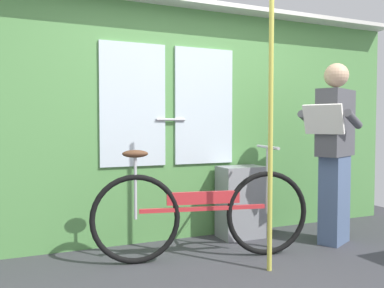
{
  "coord_description": "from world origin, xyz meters",
  "views": [
    {
      "loc": [
        -1.5,
        -2.29,
        1.08
      ],
      "look_at": [
        -0.19,
        0.75,
        0.92
      ],
      "focal_mm": 37.93,
      "sensor_mm": 36.0,
      "label": 1
    }
  ],
  "objects_px": {
    "passenger_reading_newspaper": "(335,149)",
    "handrail_pole": "(271,124)",
    "trash_bin_by_wall": "(241,202)",
    "bicycle_near_door": "(202,213)"
  },
  "relations": [
    {
      "from": "passenger_reading_newspaper",
      "to": "bicycle_near_door",
      "type": "bearing_deg",
      "value": -29.07
    },
    {
      "from": "bicycle_near_door",
      "to": "trash_bin_by_wall",
      "type": "distance_m",
      "value": 0.76
    },
    {
      "from": "trash_bin_by_wall",
      "to": "handrail_pole",
      "type": "distance_m",
      "value": 1.18
    },
    {
      "from": "trash_bin_by_wall",
      "to": "handrail_pole",
      "type": "bearing_deg",
      "value": -106.98
    },
    {
      "from": "passenger_reading_newspaper",
      "to": "handrail_pole",
      "type": "bearing_deg",
      "value": -5.21
    },
    {
      "from": "trash_bin_by_wall",
      "to": "passenger_reading_newspaper",
      "type": "bearing_deg",
      "value": -37.25
    },
    {
      "from": "bicycle_near_door",
      "to": "handrail_pole",
      "type": "distance_m",
      "value": 0.9
    },
    {
      "from": "bicycle_near_door",
      "to": "passenger_reading_newspaper",
      "type": "height_order",
      "value": "passenger_reading_newspaper"
    },
    {
      "from": "bicycle_near_door",
      "to": "passenger_reading_newspaper",
      "type": "relative_size",
      "value": 1.07
    },
    {
      "from": "trash_bin_by_wall",
      "to": "bicycle_near_door",
      "type": "bearing_deg",
      "value": -144.06
    }
  ]
}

